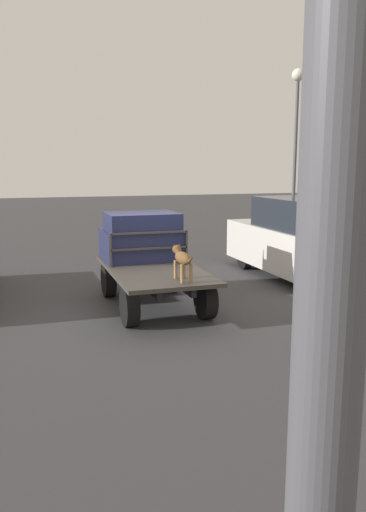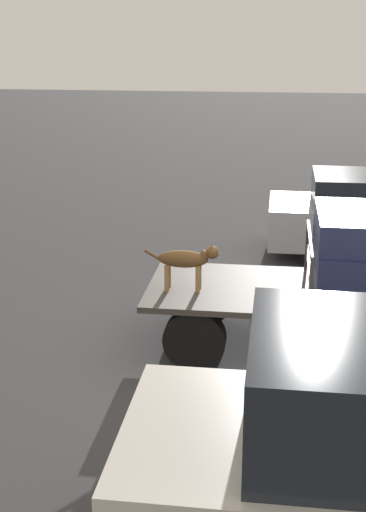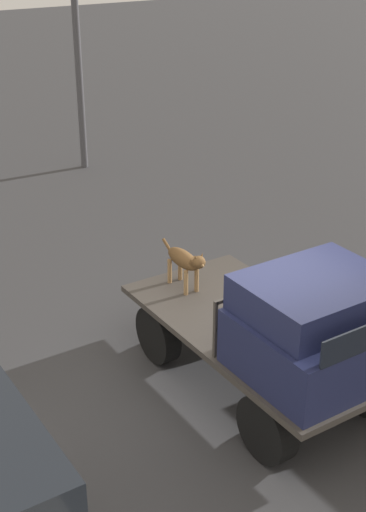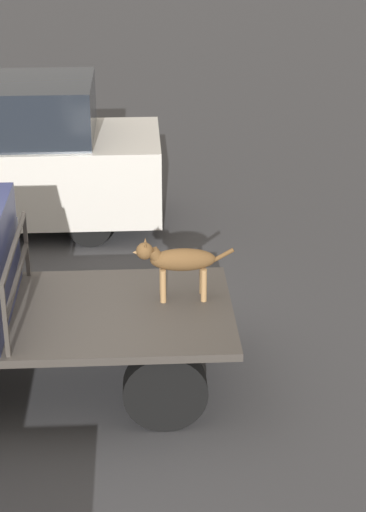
% 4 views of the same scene
% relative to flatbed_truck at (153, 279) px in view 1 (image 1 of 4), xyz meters
% --- Properties ---
extents(ground_plane, '(80.00, 80.00, 0.00)m').
position_rel_flatbed_truck_xyz_m(ground_plane, '(0.00, 0.00, -0.60)').
color(ground_plane, '#38383A').
extents(flatbed_truck, '(3.70, 1.83, 0.85)m').
position_rel_flatbed_truck_xyz_m(flatbed_truck, '(0.00, 0.00, 0.00)').
color(flatbed_truck, black).
rests_on(flatbed_truck, ground).
extents(truck_cab, '(1.47, 1.71, 1.07)m').
position_rel_flatbed_truck_xyz_m(truck_cab, '(1.03, 0.00, 0.76)').
color(truck_cab, '#1E2347').
rests_on(truck_cab, flatbed_truck).
extents(truck_headboard, '(0.04, 1.71, 0.72)m').
position_rel_flatbed_truck_xyz_m(truck_headboard, '(0.26, 0.00, 0.73)').
color(truck_headboard, '#3D3833').
rests_on(truck_headboard, flatbed_truck).
extents(dog, '(1.01, 0.23, 0.65)m').
position_rel_flatbed_truck_xyz_m(dog, '(-1.31, -0.22, 0.67)').
color(dog, '#9E7547').
rests_on(dog, flatbed_truck).
extents(parked_pickup_far, '(5.29, 1.88, 2.15)m').
position_rel_flatbed_truck_xyz_m(parked_pickup_far, '(1.32, -4.35, 0.44)').
color(parked_pickup_far, black).
rests_on(parked_pickup_far, ground).
extents(light_pole_far, '(0.58, 0.58, 7.39)m').
position_rel_flatbed_truck_xyz_m(light_pole_far, '(11.22, -9.92, 4.75)').
color(light_pole_far, '#4C4C51').
rests_on(light_pole_far, ground).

